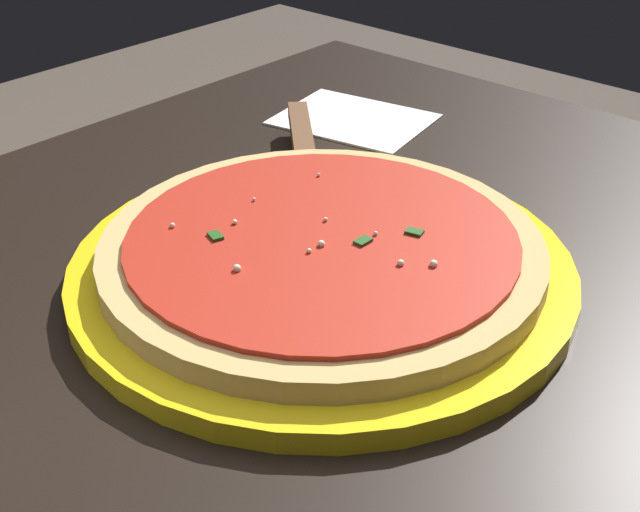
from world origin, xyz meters
TOP-DOWN VIEW (x-y plane):
  - restaurant_table at (0.00, 0.00)m, footprint 0.86×0.74m
  - serving_plate at (0.00, -0.01)m, footprint 0.35×0.35m
  - pizza at (0.00, -0.01)m, footprint 0.31×0.31m
  - pizza_server at (-0.11, -0.13)m, footprint 0.18×0.19m
  - napkin_folded_right at (-0.24, -0.18)m, footprint 0.14×0.16m

SIDE VIEW (x-z plane):
  - restaurant_table at x=0.00m, z-range 0.21..0.95m
  - napkin_folded_right at x=-0.24m, z-range 0.74..0.74m
  - serving_plate at x=0.00m, z-range 0.74..0.75m
  - pizza_server at x=-0.11m, z-range 0.75..0.77m
  - pizza at x=0.00m, z-range 0.75..0.78m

